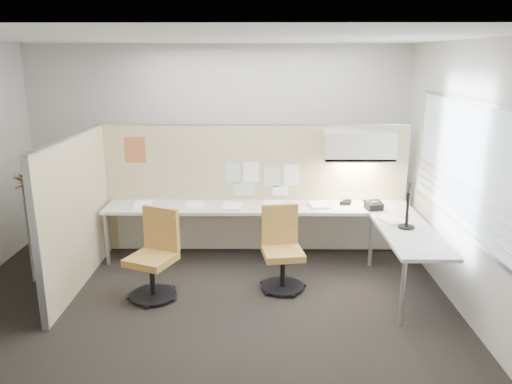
{
  "coord_description": "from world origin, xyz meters",
  "views": [
    {
      "loc": [
        0.63,
        -4.99,
        2.63
      ],
      "look_at": [
        0.58,
        0.8,
        1.05
      ],
      "focal_mm": 35.0,
      "sensor_mm": 36.0,
      "label": 1
    }
  ],
  "objects_px": {
    "phone": "(373,205)",
    "chair_left": "(155,257)",
    "chair_right": "(282,251)",
    "desk": "(284,219)",
    "monitor": "(408,205)"
  },
  "relations": [
    {
      "from": "phone",
      "to": "chair_left",
      "type": "bearing_deg",
      "value": -172.19
    },
    {
      "from": "chair_left",
      "to": "chair_right",
      "type": "relative_size",
      "value": 1.04
    },
    {
      "from": "chair_left",
      "to": "phone",
      "type": "height_order",
      "value": "chair_left"
    },
    {
      "from": "chair_left",
      "to": "phone",
      "type": "bearing_deg",
      "value": 42.88
    },
    {
      "from": "desk",
      "to": "phone",
      "type": "bearing_deg",
      "value": 0.51
    },
    {
      "from": "desk",
      "to": "chair_left",
      "type": "relative_size",
      "value": 4.04
    },
    {
      "from": "chair_right",
      "to": "phone",
      "type": "xyz_separation_m",
      "value": [
        1.2,
        0.73,
        0.34
      ]
    },
    {
      "from": "chair_right",
      "to": "phone",
      "type": "height_order",
      "value": "chair_right"
    },
    {
      "from": "chair_left",
      "to": "chair_right",
      "type": "bearing_deg",
      "value": 32.13
    },
    {
      "from": "chair_right",
      "to": "monitor",
      "type": "bearing_deg",
      "value": -8.36
    },
    {
      "from": "chair_right",
      "to": "chair_left",
      "type": "bearing_deg",
      "value": -179.29
    },
    {
      "from": "monitor",
      "to": "phone",
      "type": "bearing_deg",
      "value": 35.32
    },
    {
      "from": "chair_right",
      "to": "monitor",
      "type": "height_order",
      "value": "monitor"
    },
    {
      "from": "chair_right",
      "to": "desk",
      "type": "bearing_deg",
      "value": 77.09
    },
    {
      "from": "desk",
      "to": "monitor",
      "type": "distance_m",
      "value": 1.59
    }
  ]
}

